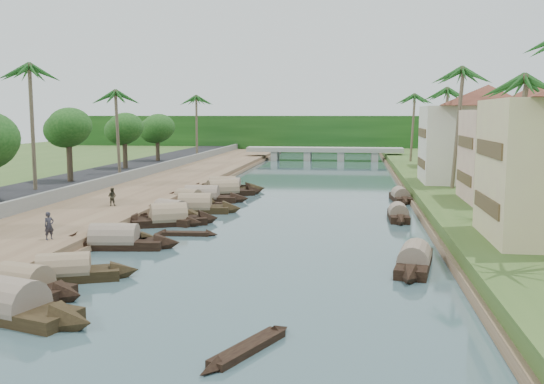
# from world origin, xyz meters

# --- Properties ---
(ground) EXTENTS (220.00, 220.00, 0.00)m
(ground) POSITION_xyz_m (0.00, 0.00, 0.00)
(ground) COLOR #385054
(ground) RESTS_ON ground
(left_bank) EXTENTS (10.00, 180.00, 0.80)m
(left_bank) POSITION_xyz_m (-16.00, 20.00, 0.40)
(left_bank) COLOR brown
(left_bank) RESTS_ON ground
(right_bank) EXTENTS (16.00, 180.00, 1.20)m
(right_bank) POSITION_xyz_m (19.00, 20.00, 0.60)
(right_bank) COLOR #355220
(right_bank) RESTS_ON ground
(road) EXTENTS (8.00, 180.00, 1.40)m
(road) POSITION_xyz_m (-24.50, 20.00, 0.70)
(road) COLOR black
(road) RESTS_ON ground
(retaining_wall) EXTENTS (0.40, 180.00, 1.10)m
(retaining_wall) POSITION_xyz_m (-20.20, 20.00, 1.35)
(retaining_wall) COLOR slate
(retaining_wall) RESTS_ON left_bank
(treeline) EXTENTS (120.00, 14.00, 8.00)m
(treeline) POSITION_xyz_m (0.00, 100.00, 4.00)
(treeline) COLOR #123A0F
(treeline) RESTS_ON ground
(bridge) EXTENTS (28.00, 4.00, 2.40)m
(bridge) POSITION_xyz_m (0.00, 72.00, 1.72)
(bridge) COLOR gray
(bridge) RESTS_ON ground
(building_mid) EXTENTS (14.11, 14.11, 9.70)m
(building_mid) POSITION_xyz_m (19.99, 14.00, 6.13)
(building_mid) COLOR beige
(building_mid) RESTS_ON right_bank
(building_far) EXTENTS (15.59, 15.59, 10.20)m
(building_far) POSITION_xyz_m (18.99, 28.00, 6.38)
(building_far) COLOR beige
(building_far) RESTS_ON right_bank
(building_distant) EXTENTS (12.62, 12.62, 9.20)m
(building_distant) POSITION_xyz_m (19.99, 48.00, 5.88)
(building_distant) COLOR tan
(building_distant) RESTS_ON right_bank
(sampan_0) EXTENTS (9.67, 4.67, 2.47)m
(sampan_0) POSITION_xyz_m (-8.96, -15.24, 0.42)
(sampan_0) COLOR black
(sampan_0) RESTS_ON ground
(sampan_1) EXTENTS (7.10, 3.29, 2.08)m
(sampan_1) POSITION_xyz_m (-9.83, -12.29, 0.41)
(sampan_1) COLOR black
(sampan_1) RESTS_ON ground
(sampan_2) EXTENTS (7.60, 4.17, 2.03)m
(sampan_2) POSITION_xyz_m (-9.06, -9.79, 0.41)
(sampan_2) COLOR black
(sampan_2) RESTS_ON ground
(sampan_3) EXTENTS (8.61, 2.75, 2.27)m
(sampan_3) POSITION_xyz_m (-9.46, -2.26, 0.42)
(sampan_3) COLOR black
(sampan_3) RESTS_ON ground
(sampan_4) EXTENTS (7.14, 2.61, 2.02)m
(sampan_4) POSITION_xyz_m (-10.17, -1.43, 0.41)
(sampan_4) COLOR black
(sampan_4) RESTS_ON ground
(sampan_5) EXTENTS (7.96, 4.99, 2.48)m
(sampan_5) POSITION_xyz_m (-8.53, 5.99, 0.42)
(sampan_5) COLOR black
(sampan_5) RESTS_ON ground
(sampan_6) EXTENTS (7.06, 4.64, 2.13)m
(sampan_6) POSITION_xyz_m (-9.33, 9.07, 0.41)
(sampan_6) COLOR black
(sampan_6) RESTS_ON ground
(sampan_7) EXTENTS (6.52, 2.94, 1.77)m
(sampan_7) POSITION_xyz_m (-8.81, 6.23, 0.40)
(sampan_7) COLOR black
(sampan_7) RESTS_ON ground
(sampan_8) EXTENTS (8.30, 3.10, 2.48)m
(sampan_8) POSITION_xyz_m (-8.05, 11.93, 0.42)
(sampan_8) COLOR black
(sampan_8) RESTS_ON ground
(sampan_9) EXTENTS (9.40, 2.43, 2.33)m
(sampan_9) POSITION_xyz_m (-9.07, 18.29, 0.42)
(sampan_9) COLOR black
(sampan_9) RESTS_ON ground
(sampan_10) EXTENTS (6.58, 3.90, 1.87)m
(sampan_10) POSITION_xyz_m (-10.11, 17.22, 0.41)
(sampan_10) COLOR black
(sampan_10) RESTS_ON ground
(sampan_11) EXTENTS (8.72, 5.85, 2.50)m
(sampan_11) POSITION_xyz_m (-8.02, 22.78, 0.42)
(sampan_11) COLOR black
(sampan_11) RESTS_ON ground
(sampan_12) EXTENTS (8.75, 2.11, 2.08)m
(sampan_12) POSITION_xyz_m (-8.40, 26.57, 0.41)
(sampan_12) COLOR black
(sampan_12) RESTS_ON ground
(sampan_13) EXTENTS (8.67, 3.97, 2.31)m
(sampan_13) POSITION_xyz_m (-8.91, 26.72, 0.42)
(sampan_13) COLOR black
(sampan_13) RESTS_ON ground
(sampan_14) EXTENTS (2.86, 8.21, 1.99)m
(sampan_14) POSITION_xyz_m (8.72, -4.83, 0.41)
(sampan_14) COLOR black
(sampan_14) RESTS_ON ground
(sampan_15) EXTENTS (1.56, 6.48, 1.80)m
(sampan_15) POSITION_xyz_m (8.93, 10.70, 0.40)
(sampan_15) COLOR black
(sampan_15) RESTS_ON ground
(sampan_16) EXTENTS (1.98, 7.25, 1.81)m
(sampan_16) POSITION_xyz_m (9.88, 21.50, 0.40)
(sampan_16) COLOR black
(sampan_16) RESTS_ON ground
(canoe_0) EXTENTS (2.94, 5.15, 0.71)m
(canoe_0) POSITION_xyz_m (1.74, -17.60, 0.10)
(canoe_0) COLOR black
(canoe_0) RESTS_ON ground
(canoe_1) EXTENTS (4.51, 1.04, 0.72)m
(canoe_1) POSITION_xyz_m (-6.13, 2.21, 0.10)
(canoe_1) COLOR black
(canoe_1) RESTS_ON ground
(canoe_2) EXTENTS (5.20, 1.44, 0.75)m
(canoe_2) POSITION_xyz_m (-8.26, 16.35, 0.10)
(canoe_2) COLOR black
(canoe_2) RESTS_ON ground
(palm_1) EXTENTS (3.20, 3.20, 11.15)m
(palm_1) POSITION_xyz_m (16.00, 5.43, 10.58)
(palm_1) COLOR brown
(palm_1) RESTS_ON ground
(palm_2) EXTENTS (3.20, 3.20, 12.95)m
(palm_2) POSITION_xyz_m (15.00, 22.48, 12.30)
(palm_2) COLOR brown
(palm_2) RESTS_ON ground
(palm_3) EXTENTS (3.20, 3.20, 11.71)m
(palm_3) POSITION_xyz_m (16.00, 39.31, 11.12)
(palm_3) COLOR brown
(palm_3) RESTS_ON ground
(palm_5) EXTENTS (3.20, 3.20, 12.87)m
(palm_5) POSITION_xyz_m (-24.00, 14.55, 12.43)
(palm_5) COLOR brown
(palm_5) RESTS_ON ground
(palm_6) EXTENTS (3.20, 3.20, 11.06)m
(palm_6) POSITION_xyz_m (-22.00, 29.97, 10.69)
(palm_6) COLOR brown
(palm_6) RESTS_ON ground
(palm_7) EXTENTS (3.20, 3.20, 11.54)m
(palm_7) POSITION_xyz_m (14.00, 56.53, 10.95)
(palm_7) COLOR brown
(palm_7) RESTS_ON ground
(palm_8) EXTENTS (3.20, 3.20, 11.35)m
(palm_8) POSITION_xyz_m (-20.50, 59.93, 10.96)
(palm_8) COLOR brown
(palm_8) RESTS_ON ground
(tree_3) EXTENTS (4.48, 4.48, 7.40)m
(tree_3) POSITION_xyz_m (-24.00, 21.61, 6.85)
(tree_3) COLOR #463A28
(tree_3) RESTS_ON ground
(tree_4) EXTENTS (4.46, 4.46, 6.92)m
(tree_4) POSITION_xyz_m (-24.00, 37.04, 6.39)
(tree_4) COLOR #463A28
(tree_4) RESTS_ON ground
(tree_5) EXTENTS (4.79, 4.79, 6.77)m
(tree_5) POSITION_xyz_m (-24.00, 50.19, 6.13)
(tree_5) COLOR #463A28
(tree_5) RESTS_ON ground
(tree_6) EXTENTS (4.90, 4.90, 7.63)m
(tree_6) POSITION_xyz_m (24.00, 29.71, 6.72)
(tree_6) COLOR #463A28
(tree_6) RESTS_ON ground
(person_near) EXTENTS (0.69, 0.74, 1.70)m
(person_near) POSITION_xyz_m (-12.88, -3.96, 1.65)
(person_near) COLOR #29272F
(person_near) RESTS_ON left_bank
(person_far) EXTENTS (0.76, 0.61, 1.51)m
(person_far) POSITION_xyz_m (-14.53, 9.71, 1.55)
(person_far) COLOR #2C2A1F
(person_far) RESTS_ON left_bank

